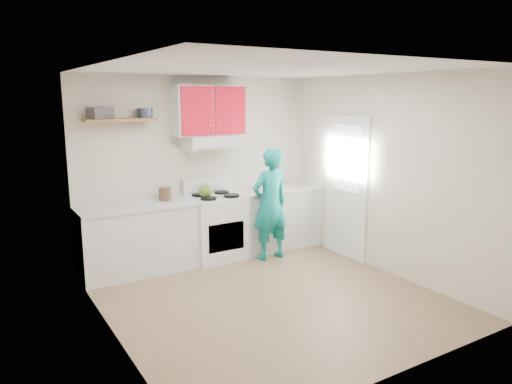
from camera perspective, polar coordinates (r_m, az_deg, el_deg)
floor at (r=5.78m, az=1.61°, el=-12.33°), size 3.80×3.80×0.00m
ceiling at (r=5.31m, az=1.77°, el=14.36°), size 3.60×3.80×0.04m
back_wall at (r=7.04m, az=-6.80°, el=2.90°), size 3.60×0.04×2.60m
front_wall at (r=3.98m, az=16.84°, el=-3.95°), size 3.60×0.04×2.60m
left_wall at (r=4.68m, az=-17.12°, el=-1.74°), size 0.04×3.80×2.60m
right_wall at (r=6.54m, az=15.03°, el=1.96°), size 0.04×3.80×2.60m
door at (r=7.06m, az=10.68°, el=0.54°), size 0.05×0.85×2.05m
door_glass at (r=6.98m, az=10.64°, el=3.95°), size 0.01×0.55×0.95m
counter_left at (r=6.58m, az=-13.80°, el=-5.52°), size 1.52×0.60×0.90m
counter_right at (r=7.50m, az=2.27°, el=-3.15°), size 1.32×0.60×0.90m
stove at (r=6.97m, az=-4.77°, el=-4.21°), size 0.76×0.65×0.92m
range_hood at (r=6.84m, az=-5.33°, el=6.02°), size 0.76×0.44×0.15m
upper_cabinets at (r=6.86m, az=-5.60°, el=9.59°), size 1.02×0.33×0.70m
shelf at (r=6.43m, az=-15.81°, el=8.23°), size 0.90×0.30×0.04m
books at (r=6.36m, az=-18.00°, el=8.88°), size 0.33×0.28×0.14m
tin at (r=6.54m, az=-13.04°, el=9.10°), size 0.25×0.25×0.12m
kettle at (r=6.83m, az=-6.02°, el=0.14°), size 0.24×0.24×0.17m
crock at (r=6.65m, az=-10.75°, el=-0.34°), size 0.17×0.17×0.20m
cutting_board at (r=7.22m, az=0.52°, el=0.03°), size 0.38×0.31×0.02m
silicone_mat at (r=7.56m, az=4.47°, el=0.46°), size 0.37×0.32×0.01m
person at (r=6.86m, az=1.70°, el=-1.45°), size 0.61×0.42×1.61m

